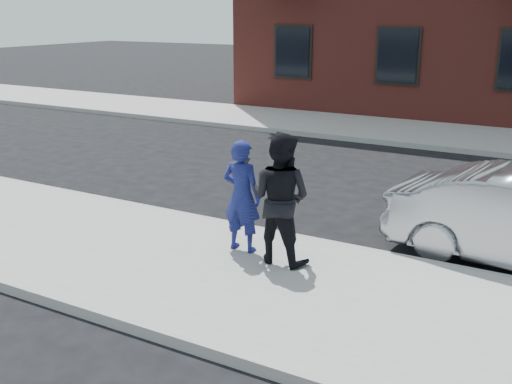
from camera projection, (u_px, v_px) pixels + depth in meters
The scene contains 7 objects.
ground at pixel (379, 310), 7.62m from camera, with size 100.00×100.00×0.00m, color black.
near_sidewalk at pixel (373, 313), 7.39m from camera, with size 50.00×3.50×0.15m, color gray.
near_curb at pixel (412, 262), 8.89m from camera, with size 50.00×0.10×0.15m, color #999691.
far_sidewalk at pixel (503, 141), 16.99m from camera, with size 50.00×3.50×0.15m, color gray.
far_curb at pixel (493, 154), 15.49m from camera, with size 50.00×0.10×0.15m, color #999691.
man_hoodie at pixel (242, 196), 8.90m from camera, with size 0.63×0.49×1.71m.
man_peacoat at pixel (280, 198), 8.48m from camera, with size 0.96×0.76×1.91m.
Camera 1 is at (1.96, -6.74, 3.67)m, focal length 42.00 mm.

